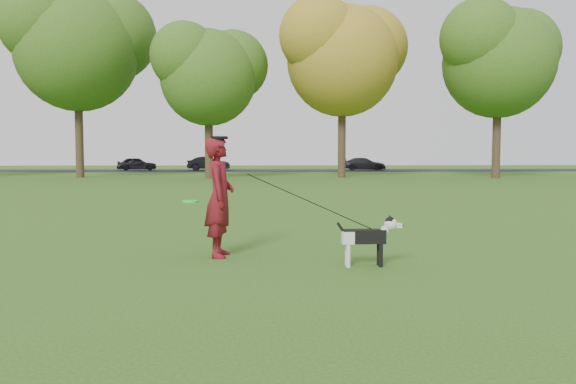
{
  "coord_description": "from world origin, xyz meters",
  "views": [
    {
      "loc": [
        -0.73,
        -7.76,
        1.5
      ],
      "look_at": [
        -0.4,
        0.14,
        0.95
      ],
      "focal_mm": 35.0,
      "sensor_mm": 36.0,
      "label": 1
    }
  ],
  "objects_px": {
    "car_mid": "(209,163)",
    "car_right": "(364,164)",
    "dog": "(369,235)",
    "car_left": "(137,164)",
    "man": "(220,197)"
  },
  "relations": [
    {
      "from": "car_left",
      "to": "car_mid",
      "type": "relative_size",
      "value": 0.92
    },
    {
      "from": "dog",
      "to": "man",
      "type": "bearing_deg",
      "value": 158.73
    },
    {
      "from": "man",
      "to": "car_left",
      "type": "bearing_deg",
      "value": 17.47
    },
    {
      "from": "car_left",
      "to": "car_mid",
      "type": "height_order",
      "value": "car_mid"
    },
    {
      "from": "dog",
      "to": "car_right",
      "type": "distance_m",
      "value": 41.09
    },
    {
      "from": "car_left",
      "to": "man",
      "type": "bearing_deg",
      "value": -178.36
    },
    {
      "from": "man",
      "to": "car_right",
      "type": "height_order",
      "value": "man"
    },
    {
      "from": "car_mid",
      "to": "car_right",
      "type": "bearing_deg",
      "value": -90.96
    },
    {
      "from": "man",
      "to": "car_left",
      "type": "xyz_separation_m",
      "value": [
        -10.11,
        39.67,
        -0.29
      ]
    },
    {
      "from": "dog",
      "to": "car_right",
      "type": "height_order",
      "value": "car_right"
    },
    {
      "from": "dog",
      "to": "car_mid",
      "type": "height_order",
      "value": "car_mid"
    },
    {
      "from": "car_mid",
      "to": "car_right",
      "type": "relative_size",
      "value": 0.97
    },
    {
      "from": "dog",
      "to": "car_left",
      "type": "distance_m",
      "value": 42.24
    },
    {
      "from": "man",
      "to": "car_left",
      "type": "height_order",
      "value": "man"
    },
    {
      "from": "car_left",
      "to": "dog",
      "type": "bearing_deg",
      "value": -175.95
    }
  ]
}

